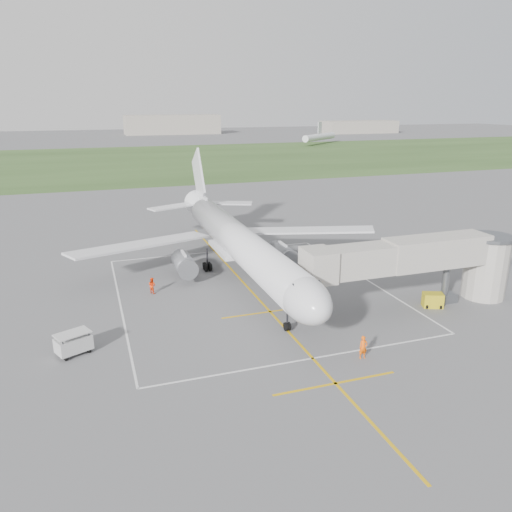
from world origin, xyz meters
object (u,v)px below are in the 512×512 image
object	(u,v)px
baggage_cart	(73,343)
ramp_worker_wing	(152,285)
ramp_worker_nose	(363,347)
airliner	(238,242)
gpu_unit	(433,300)
jet_bridge	(429,261)

from	to	relation	value
baggage_cart	ramp_worker_wing	distance (m)	14.30
baggage_cart	ramp_worker_nose	size ratio (longest dim) A/B	1.63
airliner	gpu_unit	distance (m)	22.26
ramp_worker_wing	ramp_worker_nose	bearing A→B (deg)	176.06
ramp_worker_nose	ramp_worker_wing	distance (m)	24.73
ramp_worker_nose	baggage_cart	bearing A→B (deg)	164.22
gpu_unit	ramp_worker_wing	bearing A→B (deg)	176.17
ramp_worker_nose	airliner	bearing A→B (deg)	104.71
airliner	ramp_worker_nose	distance (m)	22.62
jet_bridge	baggage_cart	distance (m)	34.32
baggage_cart	ramp_worker_wing	bearing A→B (deg)	31.70
airliner	gpu_unit	xyz separation A→B (m)	(16.10, -14.92, -3.67)
ramp_worker_wing	gpu_unit	bearing A→B (deg)	-155.49
airliner	ramp_worker_wing	xyz separation A→B (m)	(-10.40, -1.83, -3.51)
baggage_cart	ramp_worker_wing	xyz separation A→B (m)	(7.98, 11.87, -0.09)
gpu_unit	ramp_worker_nose	world-z (taller)	ramp_worker_nose
gpu_unit	baggage_cart	xyz separation A→B (m)	(-34.49, 1.22, 0.25)
airliner	gpu_unit	size ratio (longest dim) A/B	20.42
baggage_cart	ramp_worker_nose	distance (m)	23.77
airliner	baggage_cart	size ratio (longest dim) A/B	14.74
baggage_cart	ramp_worker_wing	size ratio (longest dim) A/B	1.79
baggage_cart	ramp_worker_nose	xyz separation A→B (m)	(22.26, -8.32, -0.00)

